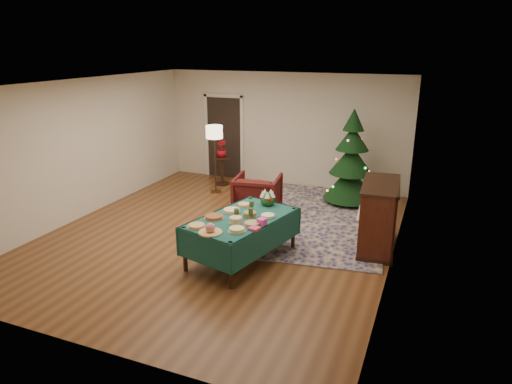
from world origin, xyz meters
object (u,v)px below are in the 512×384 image
at_px(buffet_table, 242,226).
at_px(gift_box, 262,222).
at_px(floor_lamp, 214,136).
at_px(side_table, 222,171).
at_px(armchair, 258,193).
at_px(potted_plant, 222,152).
at_px(piano, 378,217).
at_px(christmas_tree, 351,162).

height_order(buffet_table, gift_box, gift_box).
bearing_deg(floor_lamp, buffet_table, -56.34).
relative_size(gift_box, side_table, 0.16).
bearing_deg(gift_box, armchair, 113.38).
bearing_deg(buffet_table, potted_plant, 120.45).
bearing_deg(armchair, piano, 154.83).
bearing_deg(gift_box, christmas_tree, 79.52).
xyz_separation_m(buffet_table, armchair, (-0.53, 2.00, -0.12)).
distance_m(gift_box, floor_lamp, 3.96).
height_order(floor_lamp, potted_plant, floor_lamp).
distance_m(armchair, side_table, 2.24).
xyz_separation_m(buffet_table, floor_lamp, (-1.97, 2.96, 0.76)).
distance_m(buffet_table, christmas_tree, 3.58).
height_order(armchair, piano, piano).
xyz_separation_m(buffet_table, potted_plant, (-2.11, 3.59, 0.24)).
bearing_deg(piano, potted_plant, 150.07).
bearing_deg(potted_plant, piano, -29.93).
bearing_deg(side_table, gift_box, -56.17).
distance_m(floor_lamp, piano, 4.35).
relative_size(side_table, christmas_tree, 0.34).
bearing_deg(christmas_tree, floor_lamp, -171.71).
distance_m(armchair, floor_lamp, 1.94).
bearing_deg(armchair, side_table, -53.55).
distance_m(buffet_table, gift_box, 0.47).
distance_m(buffet_table, piano, 2.32).
xyz_separation_m(armchair, piano, (2.48, -0.75, 0.11)).
xyz_separation_m(armchair, christmas_tree, (1.59, 1.40, 0.47)).
bearing_deg(christmas_tree, piano, -67.49).
bearing_deg(piano, buffet_table, -147.30).
height_order(floor_lamp, christmas_tree, christmas_tree).
bearing_deg(gift_box, side_table, 123.83).
bearing_deg(christmas_tree, potted_plant, 176.52).
bearing_deg(piano, christmas_tree, 112.51).
height_order(gift_box, piano, piano).
xyz_separation_m(gift_box, side_table, (-2.52, 3.75, -0.43)).
bearing_deg(piano, gift_box, -137.59).
bearing_deg(potted_plant, christmas_tree, -3.48).
height_order(side_table, potted_plant, potted_plant).
bearing_deg(gift_box, buffet_table, 158.25).
xyz_separation_m(side_table, christmas_tree, (3.17, -0.19, 0.59)).
xyz_separation_m(armchair, side_table, (-1.58, 1.59, -0.11)).
distance_m(side_table, christmas_tree, 3.23).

